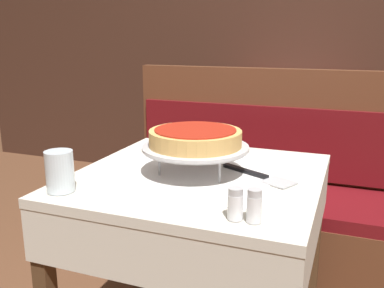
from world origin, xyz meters
name	(u,v)px	position (x,y,z in m)	size (l,w,h in m)	color
dining_table_front	(198,205)	(0.00, 0.00, 0.64)	(0.79, 0.79, 0.76)	beige
dining_table_rear	(285,117)	(0.03, 1.65, 0.66)	(0.81, 0.81, 0.76)	red
booth_bench	(253,214)	(0.02, 0.76, 0.31)	(1.41, 0.52, 1.04)	brown
back_wall_panel	(295,36)	(0.00, 2.13, 1.20)	(6.00, 0.04, 2.40)	#3D2319
pizza_pan_stand	(195,149)	(-0.01, -0.01, 0.84)	(0.35, 0.35, 0.10)	#ADADB2
deep_dish_pizza	(195,137)	(-0.01, -0.01, 0.88)	(0.30, 0.30, 0.05)	tan
pizza_server	(257,175)	(0.19, 0.03, 0.76)	(0.27, 0.17, 0.01)	#BCBCC1
water_glass_near	(60,171)	(-0.32, -0.30, 0.82)	(0.08, 0.08, 0.12)	silver
salt_shaker	(235,204)	(0.21, -0.31, 0.80)	(0.04, 0.04, 0.08)	silver
pepper_shaker	(254,206)	(0.26, -0.31, 0.80)	(0.04, 0.04, 0.08)	silver
condiment_caddy	(289,99)	(0.05, 1.62, 0.79)	(0.14, 0.14, 0.14)	black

